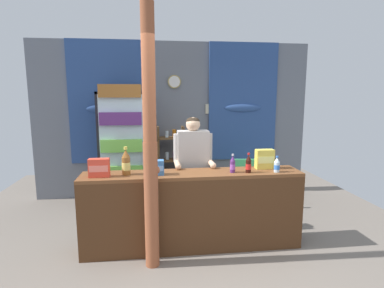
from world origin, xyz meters
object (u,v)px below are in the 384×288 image
(plastic_lawn_chair, at_px, (245,179))
(soda_bottle_grape_soda, at_px, (233,165))
(snack_box_crackers, at_px, (99,168))
(soda_bottle_iced_tea, at_px, (126,163))
(snack_box_biscuit, at_px, (156,168))
(bottle_shelf_rack, at_px, (171,162))
(drink_fridge, at_px, (123,142))
(stall_counter, at_px, (194,206))
(shopkeeper, at_px, (193,161))
(timber_post, at_px, (150,148))
(soda_bottle_water, at_px, (277,165))
(snack_box_instant_noodle, at_px, (265,159))
(soda_bottle_cola, at_px, (248,164))

(plastic_lawn_chair, xyz_separation_m, soda_bottle_grape_soda, (-0.57, -1.32, 0.57))
(plastic_lawn_chair, height_order, snack_box_crackers, snack_box_crackers)
(soda_bottle_iced_tea, relative_size, snack_box_biscuit, 1.79)
(bottle_shelf_rack, bearing_deg, snack_box_biscuit, -98.71)
(drink_fridge, xyz_separation_m, soda_bottle_grape_soda, (1.44, -1.57, -0.06))
(stall_counter, distance_m, shopkeeper, 0.69)
(drink_fridge, height_order, soda_bottle_grape_soda, drink_fridge)
(plastic_lawn_chair, bearing_deg, snack_box_crackers, -148.33)
(timber_post, bearing_deg, soda_bottle_water, 9.63)
(timber_post, relative_size, plastic_lawn_chair, 3.27)
(timber_post, bearing_deg, snack_box_instant_noodle, 17.49)
(shopkeeper, bearing_deg, plastic_lawn_chair, 39.91)
(shopkeeper, height_order, snack_box_crackers, shopkeeper)
(drink_fridge, height_order, soda_bottle_water, drink_fridge)
(drink_fridge, distance_m, shopkeeper, 1.49)
(drink_fridge, bearing_deg, stall_counter, -59.30)
(soda_bottle_water, height_order, snack_box_crackers, snack_box_crackers)
(snack_box_crackers, bearing_deg, timber_post, -27.48)
(soda_bottle_grape_soda, relative_size, snack_box_biscuit, 1.23)
(bottle_shelf_rack, height_order, soda_bottle_cola, bottle_shelf_rack)
(shopkeeper, height_order, snack_box_instant_noodle, shopkeeper)
(timber_post, relative_size, shopkeeper, 1.75)
(timber_post, bearing_deg, shopkeeper, 54.78)
(shopkeeper, height_order, soda_bottle_grape_soda, shopkeeper)
(shopkeeper, distance_m, soda_bottle_iced_tea, 0.96)
(snack_box_biscuit, bearing_deg, soda_bottle_water, -2.40)
(soda_bottle_grape_soda, bearing_deg, snack_box_instant_noodle, 17.65)
(timber_post, xyz_separation_m, soda_bottle_water, (1.52, 0.26, -0.30))
(stall_counter, bearing_deg, bottle_shelf_rack, 94.76)
(soda_bottle_grape_soda, distance_m, snack_box_crackers, 1.57)
(plastic_lawn_chair, xyz_separation_m, shopkeeper, (-0.99, -0.83, 0.52))
(plastic_lawn_chair, distance_m, soda_bottle_water, 1.48)
(plastic_lawn_chair, xyz_separation_m, soda_bottle_cola, (-0.39, -1.35, 0.57))
(soda_bottle_grape_soda, height_order, snack_box_biscuit, soda_bottle_grape_soda)
(snack_box_biscuit, bearing_deg, timber_post, -100.44)
(snack_box_instant_noodle, bearing_deg, soda_bottle_iced_tea, -177.22)
(soda_bottle_grape_soda, xyz_separation_m, snack_box_instant_noodle, (0.46, 0.14, 0.03))
(plastic_lawn_chair, distance_m, snack_box_instant_noodle, 1.32)
(snack_box_biscuit, bearing_deg, soda_bottle_cola, -2.23)
(timber_post, distance_m, snack_box_biscuit, 0.44)
(stall_counter, distance_m, soda_bottle_grape_soda, 0.69)
(drink_fridge, bearing_deg, plastic_lawn_chair, -7.10)
(soda_bottle_cola, bearing_deg, plastic_lawn_chair, 74.07)
(stall_counter, height_order, soda_bottle_cola, soda_bottle_cola)
(shopkeeper, distance_m, soda_bottle_cola, 0.80)
(bottle_shelf_rack, relative_size, plastic_lawn_chair, 1.55)
(soda_bottle_iced_tea, xyz_separation_m, snack_box_crackers, (-0.30, -0.06, -0.04))
(bottle_shelf_rack, relative_size, soda_bottle_iced_tea, 3.99)
(timber_post, bearing_deg, snack_box_crackers, 152.52)
(bottle_shelf_rack, bearing_deg, soda_bottle_cola, -66.41)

